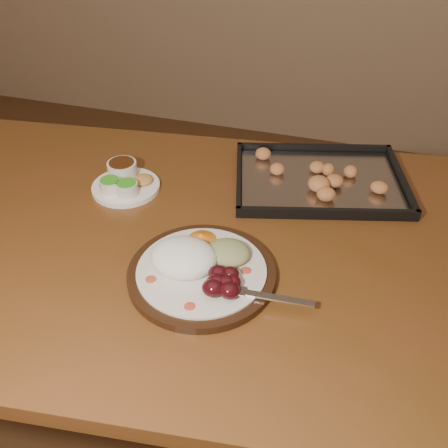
% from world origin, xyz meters
% --- Properties ---
extents(ground, '(4.00, 4.00, 0.00)m').
position_xyz_m(ground, '(0.00, 0.00, 0.00)').
color(ground, '#52321C').
rests_on(ground, ground).
extents(dining_table, '(1.60, 1.07, 0.75)m').
position_xyz_m(dining_table, '(0.22, 0.08, 0.65)').
color(dining_table, brown).
rests_on(dining_table, ground).
extents(dinner_plate, '(0.37, 0.29, 0.07)m').
position_xyz_m(dinner_plate, '(0.27, -0.03, 0.77)').
color(dinner_plate, black).
rests_on(dinner_plate, dining_table).
extents(condiment_saucer, '(0.17, 0.17, 0.06)m').
position_xyz_m(condiment_saucer, '(-0.01, 0.21, 0.77)').
color(condiment_saucer, white).
rests_on(condiment_saucer, dining_table).
extents(baking_tray, '(0.48, 0.40, 0.04)m').
position_xyz_m(baking_tray, '(0.44, 0.37, 0.76)').
color(baking_tray, black).
rests_on(baking_tray, dining_table).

